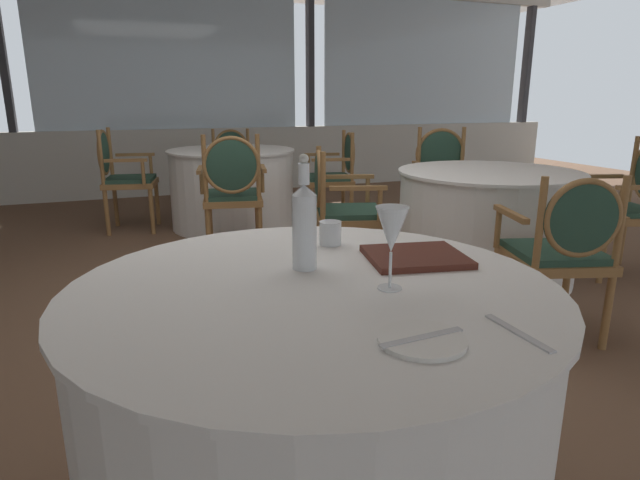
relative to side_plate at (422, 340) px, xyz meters
The scene contains 20 objects.
ground_plane 2.24m from the side_plate, 85.41° to the left, with size 15.23×15.23×0.00m, color brown.
window_wall_far 6.35m from the side_plate, 88.48° to the left, with size 11.72×0.14×2.88m.
foreground_table 0.57m from the side_plate, 102.45° to the left, with size 1.32×1.32×0.76m.
side_plate is the anchor object (origin of this frame).
butter_knife 0.01m from the side_plate, ahead, with size 0.20×0.02×0.00m, color silver.
dinner_fork 0.22m from the side_plate, ahead, with size 0.20×0.02×0.00m, color silver.
water_bottle 0.56m from the side_plate, 97.04° to the left, with size 0.07×0.07×0.33m.
wine_glass 0.35m from the side_plate, 74.10° to the left, with size 0.09×0.09×0.22m.
water_tumbler 0.76m from the side_plate, 82.49° to the left, with size 0.07×0.07×0.08m, color white.
menu_book 0.58m from the side_plate, 60.73° to the left, with size 0.29×0.25×0.02m, color #512319.
background_table_0 2.82m from the side_plate, 49.29° to the left, with size 1.25×1.25×0.76m.
dining_chair_0_0 2.56m from the side_plate, 71.23° to the left, with size 0.57×0.62×0.92m.
dining_chair_0_1 1.90m from the side_plate, 36.28° to the left, with size 0.62×0.57×0.89m.
dining_chair_0_2 3.37m from the side_plate, 32.64° to the left, with size 0.57×0.62×0.97m.
dining_chair_0_3 3.78m from the side_plate, 55.82° to the left, with size 0.62×0.57×0.99m.
background_table_1 4.31m from the side_plate, 83.75° to the left, with size 1.23×1.23×0.76m.
dining_chair_1_0 4.51m from the side_plate, 97.07° to the left, with size 0.54×0.60×0.97m.
dining_chair_1_1 3.26m from the side_plate, 85.35° to the left, with size 0.60×0.54×0.98m.
dining_chair_1_2 4.33m from the side_plate, 69.91° to the left, with size 0.54×0.60×0.92m.
dining_chair_1_3 5.33m from the side_plate, 82.78° to the left, with size 0.60×0.54×0.89m.
Camera 1 is at (-0.72, -2.95, 1.24)m, focal length 29.68 mm.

